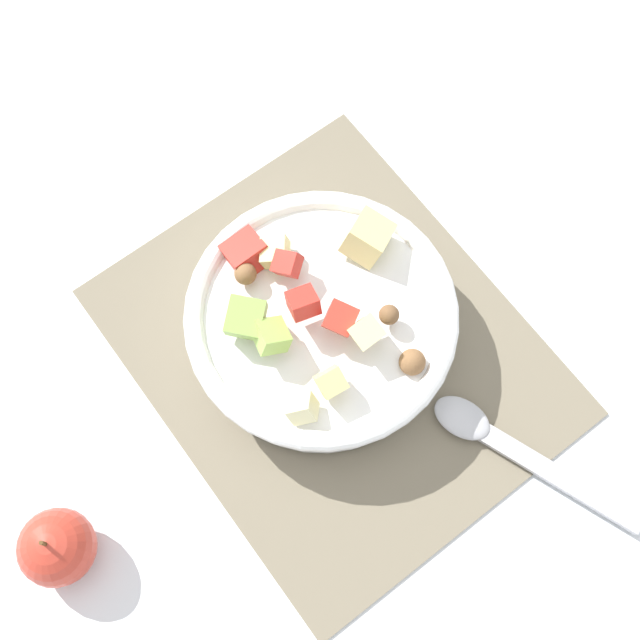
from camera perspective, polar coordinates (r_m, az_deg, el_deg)
name	(u,v)px	position (r m, az deg, el deg)	size (l,w,h in m)	color
ground_plane	(334,352)	(0.83, 0.91, -2.14)	(2.40, 2.40, 0.00)	silver
placemat	(334,351)	(0.83, 0.91, -2.08)	(0.41, 0.34, 0.01)	#756B56
salad_bowl	(320,322)	(0.80, -0.03, -0.12)	(0.25, 0.25, 0.10)	white
serving_spoon	(503,443)	(0.82, 12.10, -8.03)	(0.21, 0.10, 0.01)	#B7B7BC
whole_apple	(57,547)	(0.80, -17.16, -14.32)	(0.07, 0.07, 0.08)	#BC3828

